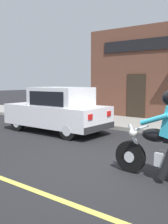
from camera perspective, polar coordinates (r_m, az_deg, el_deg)
ground_plane at (r=5.74m, az=3.89°, el=-11.31°), size 80.00×80.00×0.00m
sidewalk_curb at (r=11.37m, az=5.14°, el=-1.93°), size 2.60×22.00×0.14m
motorcycle_with_rider at (r=4.89m, az=17.60°, el=-6.58°), size 0.56×2.02×1.62m
car_hatchback at (r=9.15m, az=-5.80°, el=0.36°), size 1.66×3.79×1.57m
fire_hydrant at (r=12.08m, az=1.83°, el=1.00°), size 0.36×0.24×0.88m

